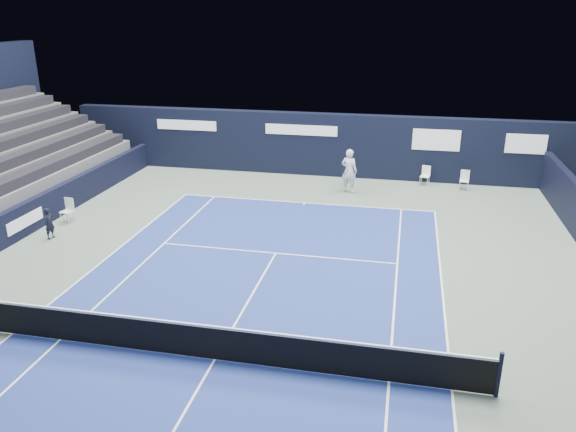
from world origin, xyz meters
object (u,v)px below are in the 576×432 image
Objects in this scene: folding_chair_back_b at (465,179)px; tennis_player at (349,171)px; tennis_net at (214,342)px; line_judge_chair at (68,209)px; folding_chair_back_a at (426,172)px.

tennis_player is (-5.21, -1.53, 0.49)m from folding_chair_back_b.
tennis_player reaches higher than folding_chair_back_b.
line_judge_chair is at bearing 138.40° from tennis_net.
tennis_net is at bearing -106.46° from folding_chair_back_b.
tennis_player is (1.68, 13.84, 0.50)m from tennis_net.
tennis_net is (8.68, -7.71, -0.03)m from line_judge_chair.
line_judge_chair reaches higher than folding_chair_back_b.
folding_chair_back_b is 0.45× the size of tennis_player.
line_judge_chair is at bearing -146.12° from folding_chair_back_b.
folding_chair_back_a is at bearing 72.00° from tennis_net.
folding_chair_back_a is 16.63m from tennis_net.
folding_chair_back_b is at bearing 1.03° from folding_chair_back_a.
folding_chair_back_a is 16.02m from line_judge_chair.
folding_chair_back_a is at bearing 29.74° from tennis_player.
folding_chair_back_b is 0.07× the size of tennis_net.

